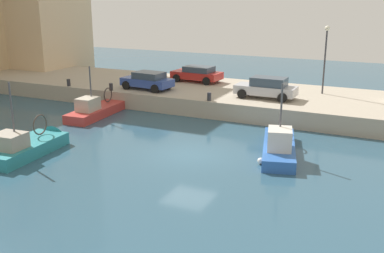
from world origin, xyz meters
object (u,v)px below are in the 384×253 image
object	(u,v)px
fishing_boat_blue	(279,149)
parked_car_silver	(267,88)
mooring_bollard_north	(69,83)
mooring_bollard_south	(209,97)
quay_streetlamp	(326,48)
fishing_boat_red	(99,113)
fishing_boat_teal	(30,150)
parked_car_red	(197,74)
parked_car_blue	(148,80)
mooring_bollard_mid	(111,87)

from	to	relation	value
fishing_boat_blue	parked_car_silver	size ratio (longest dim) A/B	1.62
mooring_bollard_north	mooring_bollard_south	bearing A→B (deg)	-90.00
quay_streetlamp	mooring_bollard_north	bearing A→B (deg)	106.98
fishing_boat_red	mooring_bollard_north	bearing A→B (deg)	61.38
fishing_boat_blue	fishing_boat_teal	distance (m)	13.30
quay_streetlamp	fishing_boat_red	bearing A→B (deg)	120.90
parked_car_red	quay_streetlamp	size ratio (longest dim) A/B	0.86
fishing_boat_red	mooring_bollard_south	xyz separation A→B (m)	(2.58, -7.26, 1.34)
parked_car_silver	mooring_bollard_north	distance (m)	15.46
parked_car_blue	mooring_bollard_north	size ratio (longest dim) A/B	7.35
fishing_boat_teal	parked_car_blue	xyz separation A→B (m)	(12.27, -0.06, 1.77)
parked_car_red	mooring_bollard_north	world-z (taller)	parked_car_red
parked_car_blue	mooring_bollard_mid	xyz separation A→B (m)	(-1.55, 2.27, -0.42)
fishing_boat_red	parked_car_red	size ratio (longest dim) A/B	1.53
fishing_boat_blue	parked_car_silver	world-z (taller)	fishing_boat_blue
fishing_boat_red	parked_car_blue	distance (m)	4.75
parked_car_blue	quay_streetlamp	size ratio (longest dim) A/B	0.84
mooring_bollard_mid	quay_streetlamp	size ratio (longest dim) A/B	0.11
mooring_bollard_mid	quay_streetlamp	distance (m)	15.84
parked_car_blue	fishing_boat_red	bearing A→B (deg)	159.67
fishing_boat_red	mooring_bollard_south	size ratio (longest dim) A/B	11.60
mooring_bollard_north	parked_car_silver	bearing A→B (deg)	-80.96
fishing_boat_blue	parked_car_silver	xyz separation A→B (m)	(7.37, 2.93, 1.78)
parked_car_blue	parked_car_silver	xyz separation A→B (m)	(0.88, -8.99, 0.05)
parked_car_silver	quay_streetlamp	xyz separation A→B (m)	(3.22, -3.24, 2.51)
parked_car_blue	mooring_bollard_mid	bearing A→B (deg)	124.34
fishing_boat_blue	quay_streetlamp	distance (m)	11.43
mooring_bollard_north	parked_car_red	bearing A→B (deg)	-54.27
parked_car_red	mooring_bollard_north	bearing A→B (deg)	125.73
fishing_boat_red	mooring_bollard_mid	size ratio (longest dim) A/B	11.60
mooring_bollard_mid	parked_car_blue	bearing A→B (deg)	-55.66
fishing_boat_blue	parked_car_blue	size ratio (longest dim) A/B	1.68
parked_car_red	quay_streetlamp	world-z (taller)	quay_streetlamp
mooring_bollard_mid	mooring_bollard_south	bearing A→B (deg)	-90.00
fishing_boat_blue	mooring_bollard_south	distance (m)	8.03
fishing_boat_red	fishing_boat_blue	world-z (taller)	fishing_boat_blue
fishing_boat_blue	mooring_bollard_mid	size ratio (longest dim) A/B	12.36
parked_car_blue	parked_car_silver	size ratio (longest dim) A/B	0.96
parked_car_blue	quay_streetlamp	xyz separation A→B (m)	(4.10, -12.23, 2.56)
fishing_boat_teal	quay_streetlamp	distance (m)	20.92
fishing_boat_teal	quay_streetlamp	world-z (taller)	quay_streetlamp
parked_car_blue	fishing_boat_blue	bearing A→B (deg)	-118.58
parked_car_red	parked_car_silver	world-z (taller)	parked_car_silver
mooring_bollard_north	quay_streetlamp	world-z (taller)	quay_streetlamp
parked_car_red	mooring_bollard_north	distance (m)	10.29
fishing_boat_blue	parked_car_red	size ratio (longest dim) A/B	1.63
fishing_boat_blue	mooring_bollard_north	xyz separation A→B (m)	(4.94, 18.19, 1.31)
mooring_bollard_north	parked_car_blue	bearing A→B (deg)	-76.11
parked_car_blue	mooring_bollard_south	world-z (taller)	parked_car_blue
parked_car_red	parked_car_blue	xyz separation A→B (m)	(-4.45, 2.07, 0.01)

